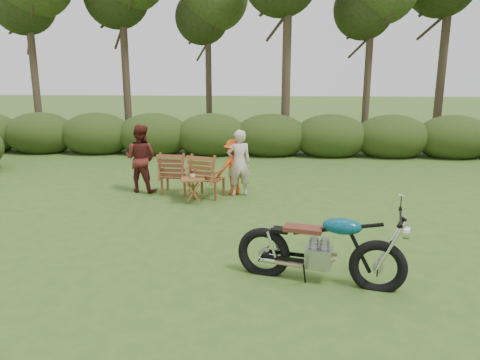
# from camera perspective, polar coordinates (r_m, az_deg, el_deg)

# --- Properties ---
(ground) EXTENTS (80.00, 80.00, 0.00)m
(ground) POSITION_cam_1_polar(r_m,az_deg,el_deg) (7.29, 3.53, -10.17)
(ground) COLOR #30531B
(ground) RESTS_ON ground
(tree_line) EXTENTS (22.52, 11.62, 8.14)m
(tree_line) POSITION_cam_1_polar(r_m,az_deg,el_deg) (16.43, 5.78, 16.73)
(tree_line) COLOR #3A2F20
(tree_line) RESTS_ON ground
(motorcycle) EXTENTS (2.36, 1.37, 1.27)m
(motorcycle) POSITION_cam_1_polar(r_m,az_deg,el_deg) (6.84, 9.46, -12.04)
(motorcycle) COLOR #0B7998
(motorcycle) RESTS_ON ground
(lawn_chair_right) EXTENTS (0.88, 0.88, 1.03)m
(lawn_chair_right) POSITION_cam_1_polar(r_m,az_deg,el_deg) (10.83, -3.85, -2.06)
(lawn_chair_right) COLOR brown
(lawn_chair_right) RESTS_ON ground
(lawn_chair_left) EXTENTS (0.74, 0.74, 1.01)m
(lawn_chair_left) POSITION_cam_1_polar(r_m,az_deg,el_deg) (11.23, -7.78, -1.58)
(lawn_chair_left) COLOR brown
(lawn_chair_left) RESTS_ON ground
(side_table) EXTENTS (0.60, 0.53, 0.55)m
(side_table) POSITION_cam_1_polar(r_m,az_deg,el_deg) (10.34, -5.72, -1.29)
(side_table) COLOR brown
(side_table) RESTS_ON ground
(cup) EXTENTS (0.12, 0.12, 0.09)m
(cup) POSITION_cam_1_polar(r_m,az_deg,el_deg) (10.30, -5.79, 0.48)
(cup) COLOR beige
(cup) RESTS_ON side_table
(adult_a) EXTENTS (0.65, 0.53, 1.54)m
(adult_a) POSITION_cam_1_polar(r_m,az_deg,el_deg) (10.94, -0.12, -1.88)
(adult_a) COLOR beige
(adult_a) RESTS_ON ground
(adult_b) EXTENTS (0.89, 0.76, 1.61)m
(adult_b) POSITION_cam_1_polar(r_m,az_deg,el_deg) (11.54, -11.82, -1.34)
(adult_b) COLOR #541B18
(adult_b) RESTS_ON ground
(child) EXTENTS (0.97, 0.84, 1.30)m
(child) POSITION_cam_1_polar(r_m,az_deg,el_deg) (11.06, -0.77, -1.70)
(child) COLOR #E24B15
(child) RESTS_ON ground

